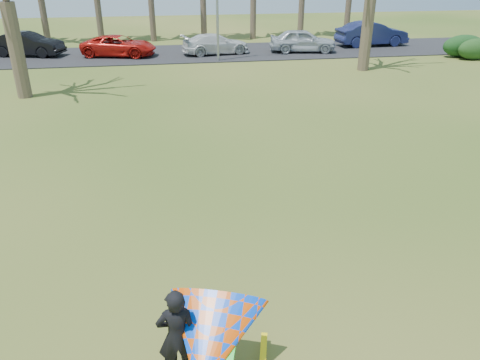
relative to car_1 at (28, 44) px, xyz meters
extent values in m
plane|color=#1F4910|center=(10.16, -25.60, -0.82)|extent=(100.00, 100.00, 0.00)
cube|color=black|center=(10.16, -0.60, -0.79)|extent=(46.00, 7.00, 0.06)
cylinder|color=#4F3D2F|center=(2.16, -10.60, 1.28)|extent=(0.64, 0.64, 4.20)
cylinder|color=#4F3D2F|center=(20.16, -7.60, 1.18)|extent=(0.64, 0.64, 3.99)
ellipsoid|color=#133515|center=(28.24, -4.86, -0.10)|extent=(2.87, 1.30, 1.43)
ellipsoid|color=#183915|center=(28.49, -5.83, -0.16)|extent=(2.39, 1.12, 1.33)
imported|color=black|center=(0.00, 0.00, 0.00)|extent=(4.87, 2.82, 1.52)
imported|color=red|center=(5.92, -1.05, -0.09)|extent=(5.20, 3.35, 1.33)
imported|color=silver|center=(12.29, -1.33, -0.10)|extent=(4.77, 2.54, 1.31)
imported|color=#A9B0B7|center=(18.27, -1.56, 0.01)|extent=(4.73, 2.52, 1.53)
imported|color=#19204C|center=(24.03, 0.09, 0.10)|extent=(5.28, 2.10, 1.71)
imported|color=black|center=(8.44, -28.14, -0.01)|extent=(0.60, 0.40, 1.62)
cone|color=blue|center=(8.89, -28.39, 0.03)|extent=(2.13, 2.39, 2.02)
cube|color=#0CBF19|center=(9.01, -28.47, -0.02)|extent=(0.62, 0.60, 0.24)
camera|label=1|loc=(8.48, -33.46, 4.99)|focal=35.00mm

